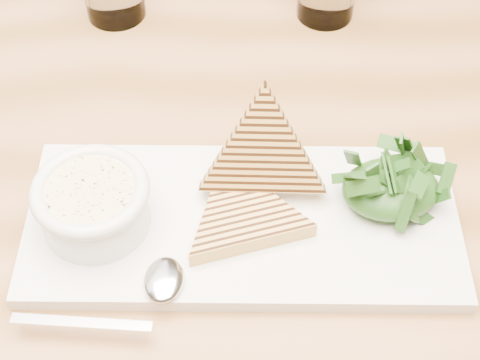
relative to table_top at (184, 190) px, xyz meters
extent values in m
cube|color=#98653D|center=(0.00, 0.00, 0.00)|extent=(1.37, 0.98, 0.04)
cube|color=silver|center=(0.05, -0.07, 0.03)|extent=(0.44, 0.25, 0.02)
cylinder|color=silver|center=(-0.09, -0.06, 0.06)|extent=(0.10, 0.10, 0.04)
cylinder|color=beige|center=(-0.09, -0.06, 0.08)|extent=(0.09, 0.09, 0.01)
torus|color=silver|center=(-0.09, -0.06, 0.08)|extent=(0.11, 0.11, 0.01)
ellipsoid|color=black|center=(0.20, -0.07, 0.05)|extent=(0.10, 0.08, 0.04)
ellipsoid|color=silver|center=(-0.03, -0.14, 0.04)|extent=(0.05, 0.06, 0.01)
cube|color=silver|center=(-0.10, -0.17, 0.04)|extent=(0.12, 0.03, 0.00)
camera|label=1|loc=(0.00, -0.50, 0.61)|focal=55.00mm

